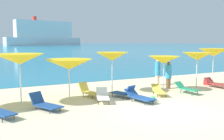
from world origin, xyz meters
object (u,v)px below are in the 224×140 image
Objects in this scene: lounge_chair_4 at (187,88)px; lounge_chair_5 at (103,96)px; umbrella_3 at (112,56)px; umbrella_6 at (214,52)px; lounge_chair_7 at (216,83)px; lounge_chair_0 at (123,92)px; cruise_ship at (44,35)px; lounge_chair_10 at (140,96)px; cooler_box at (208,82)px; umbrella_2 at (69,64)px; beach_ball at (153,99)px; umbrella_4 at (164,60)px; beachgoer_0 at (157,71)px; beachgoer_1 at (168,75)px; lounge_chair_3 at (159,91)px; lounge_chair_1 at (45,104)px; lounge_chair_8 at (89,91)px; umbrella_5 at (197,56)px; umbrella_1 at (20,59)px.

lounge_chair_5 reaches higher than lounge_chair_4.
umbrella_6 is (8.07, -0.00, 0.07)m from umbrella_3.
lounge_chair_7 is at bearing 5.00° from lounge_chair_4.
lounge_chair_0 reaches higher than lounge_chair_5.
cruise_ship is (39.77, 191.78, 6.41)m from umbrella_3.
lounge_chair_0 is 3.77m from lounge_chair_4.
umbrella_3 is 1.43× the size of lounge_chair_7.
lounge_chair_0 is 1.19m from lounge_chair_10.
cooler_box is at bearing -4.11° from umbrella_3.
umbrella_2 reaches higher than beach_ball.
beachgoer_0 is at bearing 61.75° from umbrella_4.
lounge_chair_10 reaches higher than beach_ball.
beachgoer_0 is (3.74, 3.48, 0.66)m from lounge_chair_10.
lounge_chair_0 is (-2.95, -0.43, -1.57)m from umbrella_4.
umbrella_6 is at bearing -0.00° from umbrella_3.
lounge_chair_0 is 0.95× the size of lounge_chair_5.
lounge_chair_3 is at bearing -64.20° from beachgoer_1.
lounge_chair_4 reaches higher than lounge_chair_7.
lounge_chair_8 reaches higher than lounge_chair_1.
lounge_chair_10 is at bearing -112.45° from cruise_ship.
lounge_chair_7 is (8.15, 0.25, -0.05)m from lounge_chair_5.
lounge_chair_3 is (6.22, 0.19, -0.02)m from lounge_chair_1.
umbrella_4 is 7.56× the size of beach_ball.
umbrella_4 is 1.24× the size of beachgoer_1.
umbrella_2 is at bearing 157.94° from lounge_chair_5.
lounge_chair_10 is at bearing -163.70° from umbrella_5.
cooler_box is (0.34, 0.98, -0.09)m from lounge_chair_7.
beachgoer_1 is 3.41m from cooler_box.
umbrella_4 is at bearing -111.77° from cruise_ship.
lounge_chair_3 is 0.97× the size of beachgoer_1.
beach_ball is 0.00× the size of cruise_ship.
lounge_chair_8 is (-7.02, 0.74, -1.70)m from umbrella_5.
lounge_chair_8 is (-8.23, 1.26, 0.02)m from lounge_chair_7.
beach_ball is (-3.16, -3.77, -0.78)m from beachgoer_0.
lounge_chair_1 is (0.78, -1.28, -1.85)m from umbrella_1.
umbrella_6 is 1.68× the size of lounge_chair_0.
lounge_chair_1 reaches higher than lounge_chair_3.
umbrella_2 reaches higher than lounge_chair_5.
lounge_chair_1 is 198.76m from cruise_ship.
umbrella_1 reaches higher than beach_ball.
cooler_box is (7.07, -0.51, -1.91)m from umbrella_3.
umbrella_6 is (2.55, 0.96, 0.16)m from umbrella_5.
lounge_chair_3 is 1.00× the size of lounge_chair_7.
umbrella_1 is 6.50m from beach_ball.
lounge_chair_1 is at bearing -171.31° from umbrella_6.
beachgoer_0 is at bearing 134.19° from lounge_chair_7.
umbrella_5 is 2.71m from beachgoer_0.
beach_ball is at bearing -32.86° from umbrella_2.
lounge_chair_3 reaches higher than cooler_box.
lounge_chair_0 is at bearing -8.67° from umbrella_1.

